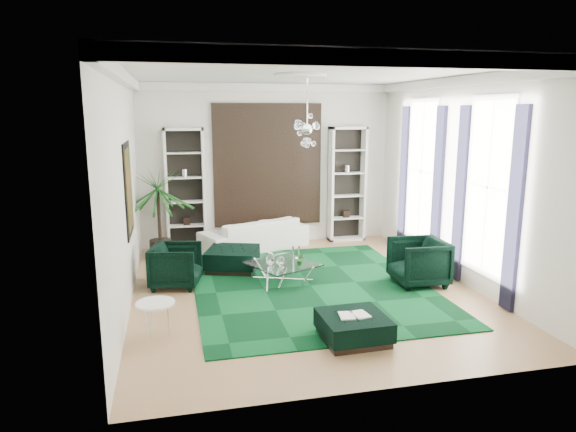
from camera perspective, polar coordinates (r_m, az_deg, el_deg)
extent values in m
cube|color=tan|center=(9.39, 1.77, -8.21)|extent=(6.00, 7.00, 0.02)
cube|color=white|center=(8.86, 1.93, 15.73)|extent=(6.00, 7.00, 0.02)
cube|color=silver|center=(12.33, -2.32, 5.68)|extent=(6.00, 0.02, 3.80)
cube|color=silver|center=(5.66, 10.89, -1.61)|extent=(6.00, 0.02, 3.80)
cube|color=silver|center=(8.67, -17.79, 2.61)|extent=(0.02, 7.00, 3.80)
cube|color=silver|center=(10.11, 18.61, 3.77)|extent=(0.02, 7.00, 3.80)
cylinder|color=white|center=(9.15, 1.43, 15.35)|extent=(0.90, 0.90, 0.05)
cube|color=black|center=(12.28, -2.27, 5.65)|extent=(2.50, 0.06, 2.80)
cube|color=black|center=(9.27, -17.23, 2.88)|extent=(0.04, 1.30, 1.60)
cube|color=white|center=(9.35, 21.36, 2.99)|extent=(0.03, 1.10, 2.90)
cube|color=black|center=(8.75, 23.88, 0.58)|extent=(0.07, 0.30, 3.25)
cube|color=black|center=(10.02, 18.61, 2.26)|extent=(0.07, 0.30, 3.25)
cube|color=white|center=(11.40, 14.62, 4.83)|extent=(0.03, 1.10, 2.90)
cube|color=black|center=(10.73, 16.29, 2.99)|extent=(0.07, 0.30, 3.25)
cube|color=black|center=(12.11, 12.72, 4.10)|extent=(0.07, 0.30, 3.25)
cube|color=black|center=(9.54, 2.52, -7.76)|extent=(4.20, 5.00, 0.02)
imported|color=white|center=(11.92, -3.77, -2.05)|extent=(2.67, 1.85, 0.73)
imported|color=black|center=(9.65, -12.35, -5.41)|extent=(1.03, 1.01, 0.79)
imported|color=black|center=(9.84, 14.29, -4.96)|extent=(0.98, 0.95, 0.86)
cube|color=black|center=(10.49, -6.19, -4.81)|extent=(1.24, 1.24, 0.44)
cube|color=black|center=(7.44, 7.27, -12.21)|extent=(0.92, 0.92, 0.36)
cube|color=white|center=(7.36, 7.31, -10.82)|extent=(0.43, 0.28, 0.03)
cylinder|color=white|center=(7.63, -14.43, -11.20)|extent=(0.62, 0.62, 0.52)
imported|color=#174F17|center=(9.46, 1.34, -4.85)|extent=(0.15, 0.13, 0.24)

